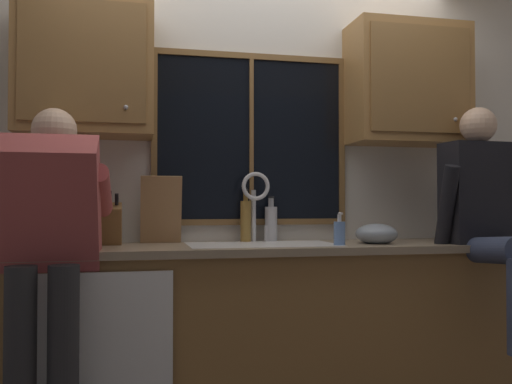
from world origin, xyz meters
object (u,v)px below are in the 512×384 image
(bottle_tall_clear, at_px, (246,220))
(soap_dispenser, at_px, (339,233))
(knife_block, at_px, (110,225))
(person_sitting_on_counter, at_px, (490,210))
(cutting_board, at_px, (161,210))
(mixing_bowl, at_px, (376,234))
(person_standing, at_px, (47,241))
(bottle_green_glass, at_px, (271,223))

(bottle_tall_clear, bearing_deg, soap_dispenser, -41.47)
(knife_block, bearing_deg, soap_dispenser, -13.34)
(person_sitting_on_counter, distance_m, soap_dispenser, 0.84)
(soap_dispenser, bearing_deg, cutting_board, 157.77)
(person_sitting_on_counter, height_order, bottle_tall_clear, person_sitting_on_counter)
(cutting_board, xyz_separation_m, mixing_bowl, (1.17, -0.28, -0.13))
(mixing_bowl, height_order, bottle_tall_clear, bottle_tall_clear)
(person_standing, relative_size, soap_dispenser, 9.10)
(soap_dispenser, bearing_deg, knife_block, 166.66)
(cutting_board, height_order, mixing_bowl, cutting_board)
(person_sitting_on_counter, xyz_separation_m, bottle_tall_clear, (-1.25, 0.49, -0.06))
(knife_block, bearing_deg, bottle_tall_clear, 7.42)
(cutting_board, bearing_deg, knife_block, -161.29)
(mixing_bowl, bearing_deg, soap_dispenser, -159.25)
(bottle_green_glass, distance_m, bottle_tall_clear, 0.15)
(knife_block, bearing_deg, bottle_green_glass, 6.85)
(cutting_board, bearing_deg, bottle_green_glass, 1.54)
(bottle_green_glass, bearing_deg, person_sitting_on_counter, -24.40)
(soap_dispenser, height_order, bottle_green_glass, bottle_green_glass)
(knife_block, bearing_deg, mixing_bowl, -7.31)
(person_standing, xyz_separation_m, mixing_bowl, (1.69, 0.27, -0.00))
(mixing_bowl, distance_m, soap_dispenser, 0.27)
(person_standing, relative_size, bottle_tall_clear, 5.20)
(person_standing, xyz_separation_m, bottle_green_glass, (1.16, 0.56, 0.06))
(mixing_bowl, height_order, bottle_green_glass, bottle_green_glass)
(person_sitting_on_counter, xyz_separation_m, cutting_board, (-1.73, 0.48, 0.00))
(knife_block, bearing_deg, person_sitting_on_counter, -10.97)
(person_standing, height_order, person_sitting_on_counter, person_sitting_on_counter)
(knife_block, relative_size, cutting_board, 0.84)
(soap_dispenser, relative_size, bottle_tall_clear, 0.57)
(person_sitting_on_counter, distance_m, mixing_bowl, 0.62)
(person_standing, distance_m, person_sitting_on_counter, 2.26)
(bottle_green_glass, bearing_deg, knife_block, -173.15)
(person_sitting_on_counter, bearing_deg, knife_block, 169.03)
(knife_block, bearing_deg, cutting_board, 18.71)
(bottle_green_glass, bearing_deg, cutting_board, -178.46)
(person_sitting_on_counter, relative_size, mixing_bowl, 5.45)
(cutting_board, xyz_separation_m, bottle_green_glass, (0.64, 0.02, -0.08))
(person_standing, height_order, soap_dispenser, person_standing)
(bottle_green_glass, height_order, bottle_tall_clear, bottle_tall_clear)
(soap_dispenser, bearing_deg, person_standing, -173.12)
(mixing_bowl, bearing_deg, person_sitting_on_counter, -19.77)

